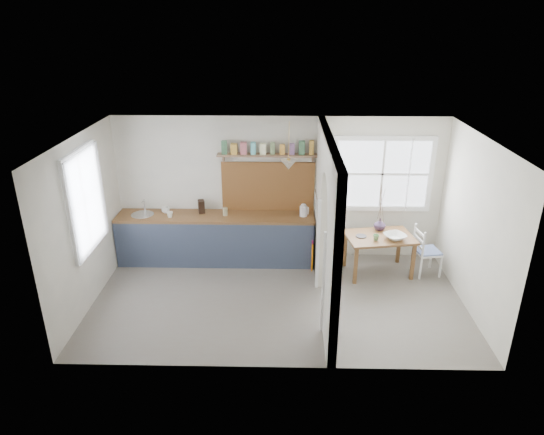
{
  "coord_description": "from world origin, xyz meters",
  "views": [
    {
      "loc": [
        0.05,
        -6.58,
        4.17
      ],
      "look_at": [
        -0.11,
        0.58,
        1.17
      ],
      "focal_mm": 32.0,
      "sensor_mm": 36.0,
      "label": 1
    }
  ],
  "objects_px": {
    "chair_left": "(328,249)",
    "kettle": "(303,210)",
    "chair_right": "(427,251)",
    "vase": "(380,224)",
    "dining_table": "(378,254)"
  },
  "relations": [
    {
      "from": "dining_table",
      "to": "chair_left",
      "type": "bearing_deg",
      "value": 166.28
    },
    {
      "from": "chair_right",
      "to": "kettle",
      "type": "relative_size",
      "value": 4.08
    },
    {
      "from": "dining_table",
      "to": "vase",
      "type": "height_order",
      "value": "vase"
    },
    {
      "from": "chair_left",
      "to": "chair_right",
      "type": "xyz_separation_m",
      "value": [
        1.69,
        -0.08,
        0.03
      ]
    },
    {
      "from": "vase",
      "to": "chair_right",
      "type": "bearing_deg",
      "value": -18.9
    },
    {
      "from": "chair_right",
      "to": "vase",
      "type": "relative_size",
      "value": 4.1
    },
    {
      "from": "chair_left",
      "to": "chair_right",
      "type": "height_order",
      "value": "chair_right"
    },
    {
      "from": "chair_left",
      "to": "kettle",
      "type": "bearing_deg",
      "value": -120.12
    },
    {
      "from": "dining_table",
      "to": "chair_right",
      "type": "xyz_separation_m",
      "value": [
        0.83,
        -0.02,
        0.09
      ]
    },
    {
      "from": "kettle",
      "to": "chair_left",
      "type": "bearing_deg",
      "value": -38.34
    },
    {
      "from": "chair_right",
      "to": "kettle",
      "type": "bearing_deg",
      "value": 69.31
    },
    {
      "from": "chair_right",
      "to": "kettle",
      "type": "height_order",
      "value": "kettle"
    },
    {
      "from": "kettle",
      "to": "chair_right",
      "type": "bearing_deg",
      "value": -13.23
    },
    {
      "from": "chair_left",
      "to": "kettle",
      "type": "relative_size",
      "value": 3.77
    },
    {
      "from": "kettle",
      "to": "dining_table",
      "type": "bearing_deg",
      "value": -18.97
    }
  ]
}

